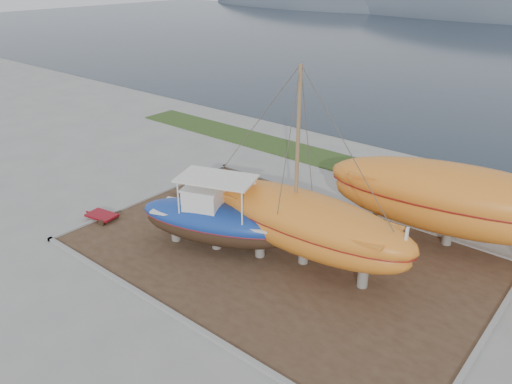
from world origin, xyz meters
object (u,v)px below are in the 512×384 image
Objects in this scene: white_dinghy at (209,189)px; orange_bare_hull at (453,208)px; orange_sailboat at (307,173)px; red_trailer at (102,217)px; blue_caique at (216,214)px.

white_dinghy is 0.35× the size of orange_bare_hull.
orange_bare_hull is at bearing 15.82° from white_dinghy.
orange_sailboat is 11.63m from red_trailer.
white_dinghy is 1.77× the size of red_trailer.
white_dinghy is at bearing -175.25° from orange_bare_hull.
blue_caique is 10.79m from orange_bare_hull.
orange_sailboat is 4.37× the size of red_trailer.
blue_caique reaches higher than white_dinghy.
orange_sailboat is (7.77, -2.03, 3.68)m from white_dinghy.
red_trailer is (-14.64, -8.87, -1.81)m from orange_bare_hull.
orange_bare_hull is 5.10× the size of red_trailer.
white_dinghy reaches higher than red_trailer.
orange_bare_hull reaches higher than blue_caique.
red_trailer is at bearing -116.77° from white_dinghy.
orange_bare_hull is (8.09, 7.14, 0.14)m from blue_caique.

